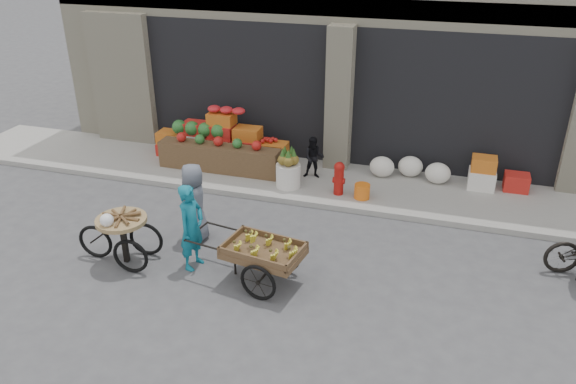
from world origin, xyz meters
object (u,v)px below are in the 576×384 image
(seated_person, at_px, (314,158))
(banana_cart, at_px, (261,248))
(orange_bucket, at_px, (362,191))
(tricycle_cart, at_px, (123,232))
(vendor_woman, at_px, (191,227))
(fire_hydrant, at_px, (339,177))
(pineapple_bin, at_px, (288,175))
(vendor_grey, at_px, (194,203))

(seated_person, bearing_deg, banana_cart, -97.85)
(orange_bucket, bearing_deg, seated_person, 149.74)
(tricycle_cart, bearing_deg, orange_bucket, 40.32)
(orange_bucket, distance_m, vendor_woman, 3.87)
(vendor_woman, bearing_deg, fire_hydrant, -20.32)
(banana_cart, bearing_deg, tricycle_cart, -168.26)
(seated_person, bearing_deg, orange_bucket, -40.26)
(orange_bucket, xyz_separation_m, banana_cart, (-1.05, -3.20, 0.36))
(pineapple_bin, relative_size, vendor_woman, 0.35)
(tricycle_cart, bearing_deg, vendor_woman, 6.95)
(pineapple_bin, bearing_deg, orange_bucket, -3.58)
(seated_person, distance_m, vendor_grey, 3.29)
(fire_hydrant, distance_m, banana_cart, 3.30)
(pineapple_bin, xyz_separation_m, banana_cart, (0.55, -3.30, 0.26))
(fire_hydrant, bearing_deg, vendor_grey, -132.74)
(fire_hydrant, bearing_deg, orange_bucket, -5.71)
(pineapple_bin, height_order, seated_person, seated_person)
(orange_bucket, height_order, vendor_grey, vendor_grey)
(tricycle_cart, bearing_deg, fire_hydrant, 45.21)
(seated_person, xyz_separation_m, banana_cart, (0.15, -3.90, 0.04))
(fire_hydrant, height_order, vendor_woman, vendor_woman)
(pineapple_bin, distance_m, vendor_grey, 2.60)
(seated_person, bearing_deg, vendor_woman, -116.01)
(banana_cart, bearing_deg, vendor_grey, 158.46)
(pineapple_bin, relative_size, vendor_grey, 0.36)
(orange_bucket, relative_size, banana_cart, 0.15)
(tricycle_cart, xyz_separation_m, vendor_grey, (0.83, 1.04, 0.17))
(fire_hydrant, xyz_separation_m, banana_cart, (-0.55, -3.25, 0.12))
(fire_hydrant, relative_size, banana_cart, 0.33)
(pineapple_bin, xyz_separation_m, orange_bucket, (1.60, -0.10, -0.10))
(fire_hydrant, height_order, banana_cart, banana_cart)
(fire_hydrant, xyz_separation_m, vendor_grey, (-2.13, -2.31, 0.23))
(pineapple_bin, height_order, vendor_grey, vendor_grey)
(vendor_woman, xyz_separation_m, tricycle_cart, (-1.17, -0.21, -0.18))
(banana_cart, bearing_deg, orange_bucket, 81.11)
(vendor_woman, distance_m, vendor_grey, 0.90)
(banana_cart, xyz_separation_m, vendor_grey, (-1.58, 0.94, 0.11))
(seated_person, xyz_separation_m, tricycle_cart, (-2.26, -4.00, -0.02))
(seated_person, distance_m, banana_cart, 3.90)
(fire_hydrant, relative_size, vendor_grey, 0.48)
(pineapple_bin, relative_size, fire_hydrant, 0.73)
(seated_person, height_order, tricycle_cart, seated_person)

